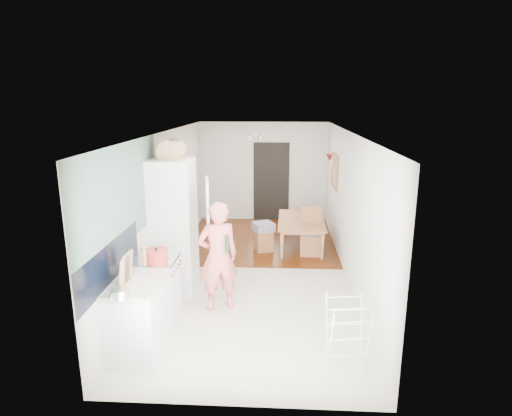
# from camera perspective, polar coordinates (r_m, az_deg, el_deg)

# --- Properties ---
(room_shell) EXTENTS (3.20, 7.00, 2.50)m
(room_shell) POSITION_cam_1_polar(r_m,az_deg,el_deg) (7.43, -0.02, 0.38)
(room_shell) COLOR beige
(room_shell) RESTS_ON ground
(floor) EXTENTS (3.20, 7.00, 0.01)m
(floor) POSITION_cam_1_polar(r_m,az_deg,el_deg) (7.83, -0.01, -8.54)
(floor) COLOR beige
(floor) RESTS_ON ground
(wood_floor_overlay) EXTENTS (3.20, 3.30, 0.01)m
(wood_floor_overlay) POSITION_cam_1_polar(r_m,az_deg,el_deg) (9.56, 0.60, -4.20)
(wood_floor_overlay) COLOR #51230B
(wood_floor_overlay) RESTS_ON room_shell
(sage_wall_panel) EXTENTS (0.02, 3.00, 1.30)m
(sage_wall_panel) POSITION_cam_1_polar(r_m,az_deg,el_deg) (5.70, -17.36, 1.60)
(sage_wall_panel) COLOR slate
(sage_wall_panel) RESTS_ON room_shell
(tile_splashback) EXTENTS (0.02, 1.90, 0.50)m
(tile_splashback) POSITION_cam_1_polar(r_m,az_deg,el_deg) (5.40, -18.77, -6.97)
(tile_splashback) COLOR black
(tile_splashback) RESTS_ON room_shell
(doorway_recess) EXTENTS (0.90, 0.04, 2.00)m
(doorway_recess) POSITION_cam_1_polar(r_m,az_deg,el_deg) (10.88, 2.05, 3.49)
(doorway_recess) COLOR black
(doorway_recess) RESTS_ON room_shell
(base_cabinet) EXTENTS (0.60, 0.90, 0.86)m
(base_cabinet) POSITION_cam_1_polar(r_m,az_deg,el_deg) (5.60, -15.37, -14.03)
(base_cabinet) COLOR silver
(base_cabinet) RESTS_ON room_shell
(worktop) EXTENTS (0.62, 0.92, 0.06)m
(worktop) POSITION_cam_1_polar(r_m,az_deg,el_deg) (5.40, -15.70, -9.71)
(worktop) COLOR beige
(worktop) RESTS_ON room_shell
(range_cooker) EXTENTS (0.60, 0.60, 0.88)m
(range_cooker) POSITION_cam_1_polar(r_m,az_deg,el_deg) (6.23, -13.21, -10.75)
(range_cooker) COLOR silver
(range_cooker) RESTS_ON room_shell
(cooker_top) EXTENTS (0.60, 0.60, 0.04)m
(cooker_top) POSITION_cam_1_polar(r_m,az_deg,el_deg) (6.05, -13.45, -6.80)
(cooker_top) COLOR silver
(cooker_top) RESTS_ON room_shell
(fridge_housing) EXTENTS (0.66, 0.66, 2.15)m
(fridge_housing) POSITION_cam_1_polar(r_m,az_deg,el_deg) (6.92, -10.94, -2.45)
(fridge_housing) COLOR silver
(fridge_housing) RESTS_ON room_shell
(fridge_door) EXTENTS (0.14, 0.56, 0.70)m
(fridge_door) POSITION_cam_1_polar(r_m,az_deg,el_deg) (6.39, -6.47, 0.74)
(fridge_door) COLOR silver
(fridge_door) RESTS_ON room_shell
(fridge_interior) EXTENTS (0.02, 0.52, 0.66)m
(fridge_interior) POSITION_cam_1_polar(r_m,az_deg,el_deg) (6.73, -8.57, 1.36)
(fridge_interior) COLOR white
(fridge_interior) RESTS_ON room_shell
(pinboard) EXTENTS (0.03, 0.90, 0.70)m
(pinboard) POSITION_cam_1_polar(r_m,az_deg,el_deg) (9.30, 10.44, 4.85)
(pinboard) COLOR tan
(pinboard) RESTS_ON room_shell
(pinboard_frame) EXTENTS (0.00, 0.94, 0.74)m
(pinboard_frame) POSITION_cam_1_polar(r_m,az_deg,el_deg) (9.30, 10.35, 4.85)
(pinboard_frame) COLOR #AF643B
(pinboard_frame) RESTS_ON room_shell
(wall_sconce) EXTENTS (0.18, 0.18, 0.16)m
(wall_sconce) POSITION_cam_1_polar(r_m,az_deg,el_deg) (9.91, 9.80, 6.62)
(wall_sconce) COLOR maroon
(wall_sconce) RESTS_ON room_shell
(person) EXTENTS (0.83, 0.69, 1.94)m
(person) POSITION_cam_1_polar(r_m,az_deg,el_deg) (6.23, -5.12, -5.17)
(person) COLOR #E86B64
(person) RESTS_ON floor
(dining_table) EXTENTS (0.83, 1.46, 0.51)m
(dining_table) POSITION_cam_1_polar(r_m,az_deg,el_deg) (9.07, 6.20, -3.68)
(dining_table) COLOR #AF643B
(dining_table) RESTS_ON floor
(dining_chair) EXTENTS (0.42, 0.42, 0.95)m
(dining_chair) POSITION_cam_1_polar(r_m,az_deg,el_deg) (8.59, 7.31, -3.19)
(dining_chair) COLOR #AF643B
(dining_chair) RESTS_ON floor
(stool) EXTENTS (0.43, 0.43, 0.44)m
(stool) POSITION_cam_1_polar(r_m,az_deg,el_deg) (8.79, 1.01, -4.41)
(stool) COLOR #AF643B
(stool) RESTS_ON floor
(grey_drape) EXTENTS (0.51, 0.51, 0.17)m
(grey_drape) POSITION_cam_1_polar(r_m,az_deg,el_deg) (8.69, 0.99, -2.51)
(grey_drape) COLOR gray
(grey_drape) RESTS_ON stool
(drying_rack) EXTENTS (0.48, 0.44, 0.84)m
(drying_rack) POSITION_cam_1_polar(r_m,az_deg,el_deg) (5.20, 12.00, -16.24)
(drying_rack) COLOR silver
(drying_rack) RESTS_ON floor
(bread_bin) EXTENTS (0.41, 0.39, 0.21)m
(bread_bin) POSITION_cam_1_polar(r_m,az_deg,el_deg) (6.74, -11.20, 7.37)
(bread_bin) COLOR tan
(bread_bin) RESTS_ON fridge_housing
(red_casserole) EXTENTS (0.36, 0.36, 0.18)m
(red_casserole) POSITION_cam_1_polar(r_m,az_deg,el_deg) (5.89, -13.14, -6.23)
(red_casserole) COLOR red
(red_casserole) RESTS_ON cooker_top
(steel_pan) EXTENTS (0.26, 0.26, 0.11)m
(steel_pan) POSITION_cam_1_polar(r_m,az_deg,el_deg) (5.01, -17.73, -10.76)
(steel_pan) COLOR silver
(steel_pan) RESTS_ON worktop
(held_bottle) EXTENTS (0.06, 0.06, 0.27)m
(held_bottle) POSITION_cam_1_polar(r_m,az_deg,el_deg) (6.09, -3.90, -4.85)
(held_bottle) COLOR #1B4022
(held_bottle) RESTS_ON person
(bottle_a) EXTENTS (0.08, 0.08, 0.28)m
(bottle_a) POSITION_cam_1_polar(r_m,az_deg,el_deg) (5.54, -16.59, -7.26)
(bottle_a) COLOR #1B4022
(bottle_a) RESTS_ON worktop
(bottle_b) EXTENTS (0.07, 0.07, 0.26)m
(bottle_b) POSITION_cam_1_polar(r_m,az_deg,el_deg) (5.44, -16.66, -7.76)
(bottle_b) COLOR #1B4022
(bottle_b) RESTS_ON worktop
(bottle_c) EXTENTS (0.11, 0.11, 0.22)m
(bottle_c) POSITION_cam_1_polar(r_m,az_deg,el_deg) (5.52, -16.75, -7.67)
(bottle_c) COLOR silver
(bottle_c) RESTS_ON worktop
(pepper_mill_front) EXTENTS (0.06, 0.06, 0.22)m
(pepper_mill_front) POSITION_cam_1_polar(r_m,az_deg,el_deg) (5.83, -14.66, -6.36)
(pepper_mill_front) COLOR tan
(pepper_mill_front) RESTS_ON worktop
(pepper_mill_back) EXTENTS (0.07, 0.07, 0.21)m
(pepper_mill_back) POSITION_cam_1_polar(r_m,az_deg,el_deg) (5.83, -14.77, -6.37)
(pepper_mill_back) COLOR tan
(pepper_mill_back) RESTS_ON worktop
(chopping_boards) EXTENTS (0.10, 0.29, 0.39)m
(chopping_boards) POSITION_cam_1_polar(r_m,az_deg,el_deg) (5.25, -16.98, -7.86)
(chopping_boards) COLOR tan
(chopping_boards) RESTS_ON worktop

